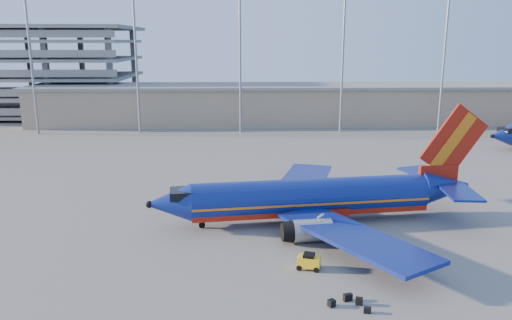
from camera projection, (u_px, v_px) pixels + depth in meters
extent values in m
plane|color=slate|center=(287.00, 206.00, 55.27)|extent=(220.00, 220.00, 0.00)
cube|color=gray|center=(308.00, 105.00, 111.05)|extent=(120.00, 15.00, 8.00)
cube|color=slate|center=(308.00, 86.00, 110.07)|extent=(122.00, 16.00, 0.60)
cube|color=slate|center=(13.00, 110.00, 125.01)|extent=(60.00, 30.00, 0.70)
cube|color=slate|center=(11.00, 93.00, 124.04)|extent=(60.00, 30.00, 0.70)
cube|color=slate|center=(9.00, 76.00, 123.06)|extent=(60.00, 30.00, 0.70)
cube|color=slate|center=(7.00, 59.00, 122.09)|extent=(60.00, 30.00, 0.70)
cube|color=slate|center=(6.00, 41.00, 121.11)|extent=(60.00, 30.00, 0.70)
cube|color=slate|center=(4.00, 28.00, 120.37)|extent=(62.00, 32.00, 0.80)
cube|color=slate|center=(30.00, 69.00, 135.45)|extent=(1.20, 1.20, 21.00)
cylinder|color=gray|center=(31.00, 62.00, 95.31)|extent=(0.44, 0.44, 28.00)
cylinder|color=gray|center=(136.00, 62.00, 95.95)|extent=(0.44, 0.44, 28.00)
cylinder|color=gray|center=(240.00, 61.00, 96.59)|extent=(0.44, 0.44, 28.00)
cylinder|color=gray|center=(343.00, 61.00, 97.22)|extent=(0.44, 0.44, 28.00)
cylinder|color=gray|center=(444.00, 61.00, 97.86)|extent=(0.44, 0.44, 28.00)
cylinder|color=navy|center=(310.00, 197.00, 49.91)|extent=(23.96, 6.58, 3.65)
cube|color=#9B1A0C|center=(310.00, 206.00, 50.12)|extent=(23.87, 5.89, 1.28)
cube|color=orange|center=(310.00, 199.00, 49.96)|extent=(23.96, 6.61, 0.22)
cone|color=navy|center=(169.00, 204.00, 47.78)|extent=(4.57, 4.14, 3.65)
cube|color=black|center=(182.00, 194.00, 47.76)|extent=(2.67, 2.84, 0.79)
cone|color=navy|center=(444.00, 187.00, 52.03)|extent=(5.55, 4.26, 3.65)
cube|color=#9B1A0C|center=(438.00, 175.00, 51.60)|extent=(4.18, 1.06, 2.17)
cube|color=#9B1A0C|center=(453.00, 142.00, 51.01)|extent=(7.23, 1.22, 7.88)
cube|color=orange|center=(452.00, 142.00, 50.98)|extent=(4.83, 1.01, 6.18)
cube|color=navy|center=(425.00, 174.00, 55.06)|extent=(4.87, 6.94, 0.22)
cube|color=navy|center=(459.00, 191.00, 48.62)|extent=(3.48, 6.54, 0.22)
cube|color=navy|center=(303.00, 181.00, 58.68)|extent=(9.16, 16.07, 0.35)
cube|color=navy|center=(354.00, 237.00, 41.99)|extent=(12.14, 15.65, 0.35)
cube|color=#9B1A0C|center=(314.00, 209.00, 50.29)|extent=(6.36, 4.56, 0.99)
cylinder|color=gray|center=(287.00, 196.00, 55.01)|extent=(3.78, 2.50, 2.07)
cylinder|color=gray|center=(312.00, 230.00, 45.15)|extent=(3.78, 2.50, 2.07)
cylinder|color=gray|center=(202.00, 223.00, 48.74)|extent=(0.26, 0.26, 1.09)
cylinder|color=black|center=(202.00, 225.00, 48.79)|extent=(0.66, 0.32, 0.63)
cylinder|color=black|center=(317.00, 209.00, 53.12)|extent=(0.89, 0.64, 0.83)
cylinder|color=black|center=(331.00, 226.00, 48.19)|extent=(0.89, 0.64, 0.83)
cone|color=navy|center=(501.00, 136.00, 82.52)|extent=(4.86, 4.52, 3.57)
cube|color=black|center=(508.00, 130.00, 82.67)|extent=(2.90, 3.04, 0.77)
cube|color=yellow|center=(309.00, 261.00, 39.90)|extent=(2.04, 1.53, 0.86)
cube|color=black|center=(309.00, 256.00, 39.78)|extent=(1.10, 1.16, 0.30)
cylinder|color=black|center=(301.00, 263.00, 40.62)|extent=(0.47, 0.28, 0.45)
cylinder|color=black|center=(299.00, 268.00, 39.73)|extent=(0.47, 0.28, 0.45)
cylinder|color=black|center=(318.00, 265.00, 40.26)|extent=(0.47, 0.28, 0.45)
cylinder|color=black|center=(316.00, 270.00, 39.37)|extent=(0.47, 0.28, 0.45)
cube|color=black|center=(348.00, 297.00, 35.09)|extent=(0.69, 0.50, 0.52)
cube|color=black|center=(359.00, 301.00, 34.54)|extent=(0.56, 0.45, 0.54)
cube|color=black|center=(367.00, 310.00, 33.52)|extent=(0.56, 0.44, 0.40)
cube|color=black|center=(332.00, 303.00, 34.34)|extent=(0.60, 0.58, 0.50)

